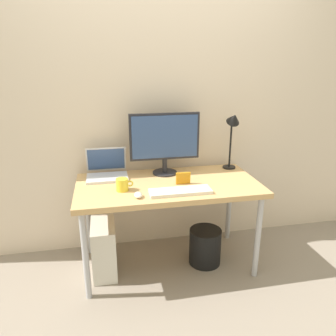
{
  "coord_description": "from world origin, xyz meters",
  "views": [
    {
      "loc": [
        -0.45,
        -2.27,
        1.61
      ],
      "look_at": [
        0.0,
        0.0,
        0.83
      ],
      "focal_mm": 34.62,
      "sensor_mm": 36.0,
      "label": 1
    }
  ],
  "objects_px": {
    "wastebasket": "(205,246)",
    "photo_frame": "(183,178)",
    "monitor": "(165,140)",
    "desk_lamp": "(233,128)",
    "computer_tower": "(104,248)",
    "laptop": "(107,170)",
    "keyboard": "(180,191)",
    "mouse": "(138,195)",
    "desk": "(168,190)",
    "coffee_mug": "(122,185)"
  },
  "relations": [
    {
      "from": "photo_frame",
      "to": "mouse",
      "type": "bearing_deg",
      "value": -153.21
    },
    {
      "from": "laptop",
      "to": "computer_tower",
      "type": "height_order",
      "value": "laptop"
    },
    {
      "from": "desk_lamp",
      "to": "wastebasket",
      "type": "height_order",
      "value": "desk_lamp"
    },
    {
      "from": "keyboard",
      "to": "coffee_mug",
      "type": "distance_m",
      "value": 0.42
    },
    {
      "from": "keyboard",
      "to": "wastebasket",
      "type": "xyz_separation_m",
      "value": [
        0.25,
        0.16,
        -0.58
      ]
    },
    {
      "from": "keyboard",
      "to": "photo_frame",
      "type": "bearing_deg",
      "value": 69.89
    },
    {
      "from": "coffee_mug",
      "to": "photo_frame",
      "type": "height_order",
      "value": "photo_frame"
    },
    {
      "from": "mouse",
      "to": "coffee_mug",
      "type": "xyz_separation_m",
      "value": [
        -0.1,
        0.14,
        0.03
      ]
    },
    {
      "from": "laptop",
      "to": "keyboard",
      "type": "xyz_separation_m",
      "value": [
        0.5,
        -0.45,
        -0.05
      ]
    },
    {
      "from": "desk_lamp",
      "to": "photo_frame",
      "type": "bearing_deg",
      "value": -151.34
    },
    {
      "from": "photo_frame",
      "to": "wastebasket",
      "type": "bearing_deg",
      "value": -1.03
    },
    {
      "from": "photo_frame",
      "to": "computer_tower",
      "type": "relative_size",
      "value": 0.26
    },
    {
      "from": "wastebasket",
      "to": "mouse",
      "type": "bearing_deg",
      "value": -162.15
    },
    {
      "from": "keyboard",
      "to": "photo_frame",
      "type": "distance_m",
      "value": 0.18
    },
    {
      "from": "mouse",
      "to": "computer_tower",
      "type": "bearing_deg",
      "value": 139.65
    },
    {
      "from": "desk_lamp",
      "to": "monitor",
      "type": "bearing_deg",
      "value": -179.89
    },
    {
      "from": "monitor",
      "to": "computer_tower",
      "type": "height_order",
      "value": "monitor"
    },
    {
      "from": "monitor",
      "to": "coffee_mug",
      "type": "distance_m",
      "value": 0.53
    },
    {
      "from": "laptop",
      "to": "desk_lamp",
      "type": "xyz_separation_m",
      "value": [
        1.05,
        -0.02,
        0.3
      ]
    },
    {
      "from": "coffee_mug",
      "to": "laptop",
      "type": "bearing_deg",
      "value": 107.6
    },
    {
      "from": "desk",
      "to": "laptop",
      "type": "xyz_separation_m",
      "value": [
        -0.45,
        0.24,
        0.12
      ]
    },
    {
      "from": "desk",
      "to": "monitor",
      "type": "distance_m",
      "value": 0.41
    },
    {
      "from": "mouse",
      "to": "computer_tower",
      "type": "distance_m",
      "value": 0.62
    },
    {
      "from": "photo_frame",
      "to": "wastebasket",
      "type": "relative_size",
      "value": 0.37
    },
    {
      "from": "photo_frame",
      "to": "wastebasket",
      "type": "height_order",
      "value": "photo_frame"
    },
    {
      "from": "monitor",
      "to": "wastebasket",
      "type": "distance_m",
      "value": 0.93
    },
    {
      "from": "computer_tower",
      "to": "wastebasket",
      "type": "xyz_separation_m",
      "value": [
        0.81,
        -0.04,
        -0.06
      ]
    },
    {
      "from": "monitor",
      "to": "computer_tower",
      "type": "bearing_deg",
      "value": -156.88
    },
    {
      "from": "photo_frame",
      "to": "wastebasket",
      "type": "distance_m",
      "value": 0.64
    },
    {
      "from": "desk_lamp",
      "to": "mouse",
      "type": "height_order",
      "value": "desk_lamp"
    },
    {
      "from": "laptop",
      "to": "monitor",
      "type": "bearing_deg",
      "value": -2.33
    },
    {
      "from": "monitor",
      "to": "wastebasket",
      "type": "bearing_deg",
      "value": -43.3
    },
    {
      "from": "desk",
      "to": "mouse",
      "type": "distance_m",
      "value": 0.35
    },
    {
      "from": "monitor",
      "to": "desk_lamp",
      "type": "bearing_deg",
      "value": 0.11
    },
    {
      "from": "monitor",
      "to": "photo_frame",
      "type": "bearing_deg",
      "value": -71.16
    },
    {
      "from": "desk",
      "to": "coffee_mug",
      "type": "xyz_separation_m",
      "value": [
        -0.35,
        -0.08,
        0.11
      ]
    },
    {
      "from": "desk",
      "to": "photo_frame",
      "type": "distance_m",
      "value": 0.16
    },
    {
      "from": "desk_lamp",
      "to": "computer_tower",
      "type": "relative_size",
      "value": 1.2
    },
    {
      "from": "monitor",
      "to": "photo_frame",
      "type": "relative_size",
      "value": 5.14
    },
    {
      "from": "desk",
      "to": "wastebasket",
      "type": "relative_size",
      "value": 4.62
    },
    {
      "from": "desk",
      "to": "keyboard",
      "type": "bearing_deg",
      "value": -77.6
    },
    {
      "from": "desk_lamp",
      "to": "keyboard",
      "type": "distance_m",
      "value": 0.78
    },
    {
      "from": "computer_tower",
      "to": "photo_frame",
      "type": "bearing_deg",
      "value": -3.51
    },
    {
      "from": "laptop",
      "to": "photo_frame",
      "type": "height_order",
      "value": "laptop"
    },
    {
      "from": "wastebasket",
      "to": "photo_frame",
      "type": "bearing_deg",
      "value": 178.97
    },
    {
      "from": "monitor",
      "to": "laptop",
      "type": "distance_m",
      "value": 0.52
    },
    {
      "from": "monitor",
      "to": "photo_frame",
      "type": "xyz_separation_m",
      "value": [
        0.09,
        -0.26,
        -0.24
      ]
    },
    {
      "from": "keyboard",
      "to": "computer_tower",
      "type": "bearing_deg",
      "value": 159.94
    },
    {
      "from": "keyboard",
      "to": "desk_lamp",
      "type": "bearing_deg",
      "value": 38.31
    },
    {
      "from": "keyboard",
      "to": "wastebasket",
      "type": "distance_m",
      "value": 0.65
    }
  ]
}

